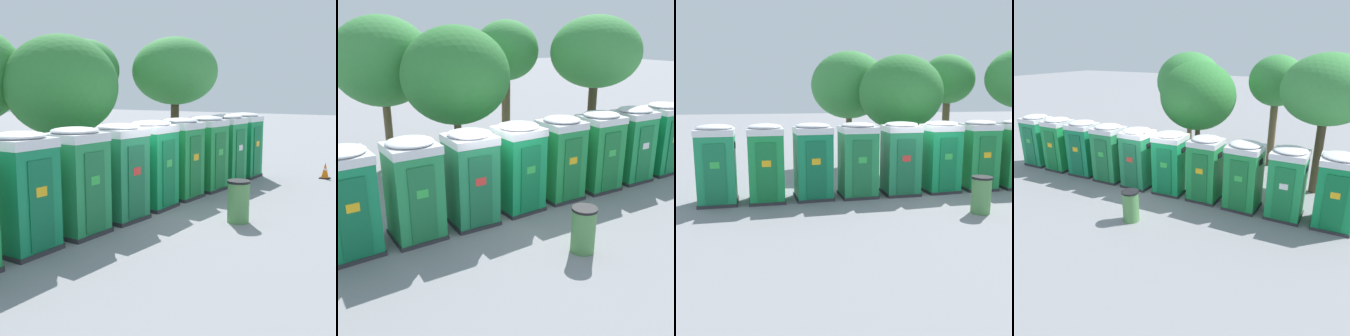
% 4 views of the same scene
% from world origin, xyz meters
% --- Properties ---
extents(ground_plane, '(120.00, 120.00, 0.00)m').
position_xyz_m(ground_plane, '(0.00, 0.00, 0.00)').
color(ground_plane, gray).
extents(portapotty_2, '(1.27, 1.26, 2.54)m').
position_xyz_m(portapotty_2, '(-3.83, 0.09, 1.28)').
color(portapotty_2, '#2D2D33').
rests_on(portapotty_2, ground).
extents(portapotty_3, '(1.24, 1.22, 2.54)m').
position_xyz_m(portapotty_3, '(-2.30, 0.06, 1.28)').
color(portapotty_3, '#2D2D33').
rests_on(portapotty_3, ground).
extents(portapotty_4, '(1.21, 1.21, 2.54)m').
position_xyz_m(portapotty_4, '(-0.77, 0.06, 1.28)').
color(portapotty_4, '#2D2D33').
rests_on(portapotty_4, ground).
extents(portapotty_5, '(1.26, 1.25, 2.54)m').
position_xyz_m(portapotty_5, '(0.76, 0.15, 1.28)').
color(portapotty_5, '#2D2D33').
rests_on(portapotty_5, ground).
extents(portapotty_6, '(1.17, 1.21, 2.54)m').
position_xyz_m(portapotty_6, '(2.30, 0.19, 1.28)').
color(portapotty_6, '#2D2D33').
rests_on(portapotty_6, ground).
extents(portapotty_7, '(1.25, 1.22, 2.54)m').
position_xyz_m(portapotty_7, '(3.83, 0.15, 1.28)').
color(portapotty_7, '#2D2D33').
rests_on(portapotty_7, ground).
extents(portapotty_8, '(1.20, 1.21, 2.54)m').
position_xyz_m(portapotty_8, '(5.36, 0.17, 1.28)').
color(portapotty_8, '#2D2D33').
rests_on(portapotty_8, ground).
extents(portapotty_9, '(1.25, 1.23, 2.54)m').
position_xyz_m(portapotty_9, '(6.89, 0.21, 1.28)').
color(portapotty_9, '#2D2D33').
rests_on(portapotty_9, ground).
extents(street_tree_1, '(3.56, 3.56, 5.10)m').
position_xyz_m(street_tree_1, '(0.41, 3.40, 3.51)').
color(street_tree_1, brown).
rests_on(street_tree_1, ground).
extents(street_tree_2, '(2.61, 2.61, 5.35)m').
position_xyz_m(street_tree_2, '(3.54, 5.41, 4.11)').
color(street_tree_2, brown).
rests_on(street_tree_2, ground).
extents(street_tree_3, '(3.44, 3.44, 5.50)m').
position_xyz_m(street_tree_3, '(5.98, 2.87, 4.13)').
color(street_tree_3, '#4C3826').
rests_on(street_tree_3, ground).
extents(trash_can, '(0.59, 0.59, 1.10)m').
position_xyz_m(trash_can, '(0.77, -2.62, 0.55)').
color(trash_can, '#518C4C').
rests_on(trash_can, ground).
extents(traffic_cone, '(0.36, 0.36, 0.64)m').
position_xyz_m(traffic_cone, '(8.30, -2.61, 0.31)').
color(traffic_cone, black).
rests_on(traffic_cone, ground).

